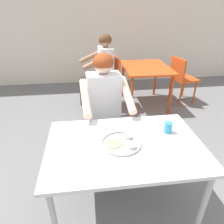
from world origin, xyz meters
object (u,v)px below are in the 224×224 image
(thali_tray, at_px, (121,143))
(diner_foreground, at_px, (105,105))
(table_background_red, at_px, (146,71))
(drinking_cup, at_px, (168,127))
(chair_foreground, at_px, (103,115))
(chair_red_right, at_px, (181,76))
(table_foreground, at_px, (125,151))
(patron_background, at_px, (100,66))
(chair_red_left, at_px, (111,80))

(thali_tray, height_order, diner_foreground, diner_foreground)
(diner_foreground, bearing_deg, table_background_red, 59.87)
(drinking_cup, relative_size, chair_foreground, 0.11)
(table_background_red, bearing_deg, chair_red_right, 3.33)
(table_foreground, xyz_separation_m, patron_background, (-0.03, 2.08, 0.09))
(diner_foreground, bearing_deg, chair_red_left, 80.91)
(drinking_cup, distance_m, diner_foreground, 0.70)
(table_background_red, bearing_deg, thali_tray, -110.62)
(chair_foreground, bearing_deg, patron_background, 86.59)
(patron_background, bearing_deg, table_background_red, 0.82)
(table_foreground, bearing_deg, drinking_cup, 16.40)
(thali_tray, xyz_separation_m, drinking_cup, (0.41, 0.11, 0.04))
(chair_red_left, relative_size, chair_red_right, 1.04)
(thali_tray, relative_size, chair_red_right, 0.37)
(chair_foreground, height_order, chair_red_right, chair_foreground)
(drinking_cup, bearing_deg, table_background_red, 79.23)
(drinking_cup, distance_m, table_background_red, 2.02)
(drinking_cup, xyz_separation_m, patron_background, (-0.41, 1.97, -0.03))
(drinking_cup, distance_m, chair_foreground, 0.93)
(thali_tray, relative_size, table_background_red, 0.33)
(thali_tray, bearing_deg, table_foreground, -5.38)
(drinking_cup, distance_m, chair_red_left, 2.05)
(drinking_cup, height_order, chair_red_left, chair_red_left)
(table_foreground, relative_size, chair_red_right, 1.43)
(chair_foreground, bearing_deg, chair_red_right, 39.60)
(table_foreground, height_order, thali_tray, thali_tray)
(chair_foreground, bearing_deg, diner_foreground, -86.83)
(drinking_cup, relative_size, chair_red_right, 0.11)
(table_foreground, height_order, table_background_red, table_foreground)
(drinking_cup, bearing_deg, table_foreground, -163.60)
(chair_foreground, bearing_deg, drinking_cup, -57.14)
(thali_tray, height_order, patron_background, patron_background)
(chair_red_left, xyz_separation_m, chair_red_right, (1.29, 0.01, 0.00))
(chair_foreground, xyz_separation_m, table_background_red, (0.86, 1.23, 0.11))
(chair_foreground, distance_m, diner_foreground, 0.33)
(chair_foreground, height_order, diner_foreground, diner_foreground)
(drinking_cup, relative_size, chair_red_left, 0.11)
(thali_tray, height_order, drinking_cup, drinking_cup)
(chair_red_right, relative_size, patron_background, 0.67)
(table_foreground, distance_m, drinking_cup, 0.42)
(table_background_red, bearing_deg, patron_background, -179.18)
(chair_red_left, bearing_deg, chair_foreground, -101.21)
(table_foreground, bearing_deg, table_background_red, 70.07)
(thali_tray, distance_m, patron_background, 2.08)
(table_background_red, xyz_separation_m, chair_red_left, (-0.61, 0.03, -0.13))
(thali_tray, xyz_separation_m, table_background_red, (0.79, 2.09, -0.11))
(table_background_red, bearing_deg, diner_foreground, -120.13)
(patron_background, bearing_deg, drinking_cup, -78.25)
(chair_foreground, bearing_deg, table_foreground, -83.34)
(chair_foreground, distance_m, table_background_red, 1.51)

